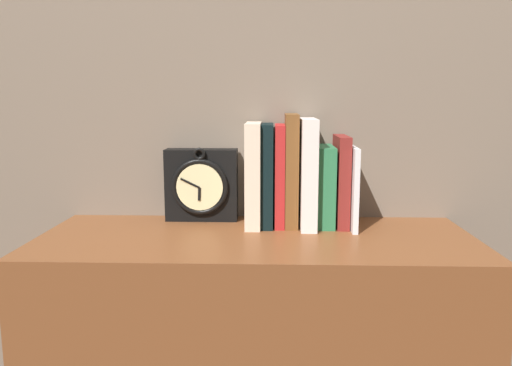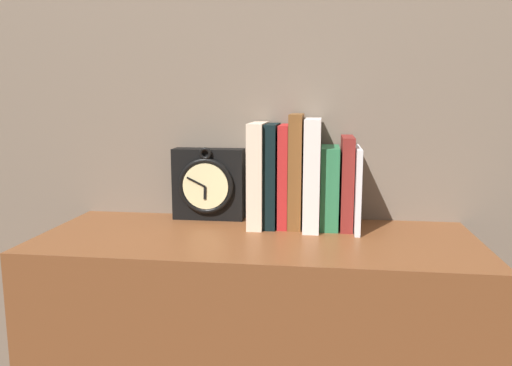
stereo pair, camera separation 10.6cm
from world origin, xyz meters
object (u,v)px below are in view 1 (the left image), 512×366
(book_slot2_red, at_px, (280,175))
(book_slot7_white, at_px, (351,186))
(book_slot4_white, at_px, (308,173))
(book_slot5_green, at_px, (324,186))
(book_slot3_brown, at_px, (291,170))
(clock, at_px, (202,185))
(book_slot0_cream, at_px, (253,174))
(book_slot1_black, at_px, (267,175))
(book_slot6_maroon, at_px, (341,181))

(book_slot2_red, height_order, book_slot7_white, book_slot2_red)
(book_slot4_white, bearing_deg, book_slot7_white, -1.26)
(book_slot5_green, bearing_deg, book_slot7_white, -12.90)
(book_slot3_brown, xyz_separation_m, book_slot7_white, (0.14, -0.01, -0.04))
(clock, bearing_deg, book_slot0_cream, -17.28)
(book_slot0_cream, height_order, book_slot3_brown, book_slot3_brown)
(book_slot1_black, xyz_separation_m, book_slot4_white, (0.09, -0.01, 0.01))
(clock, bearing_deg, book_slot1_black, -12.13)
(book_slot3_brown, relative_size, book_slot5_green, 1.40)
(book_slot4_white, bearing_deg, book_slot1_black, 173.69)
(clock, relative_size, book_slot2_red, 0.77)
(book_slot0_cream, relative_size, book_slot5_green, 1.29)
(book_slot2_red, relative_size, book_slot5_green, 1.26)
(book_slot4_white, bearing_deg, book_slot6_maroon, 7.72)
(clock, distance_m, book_slot2_red, 0.19)
(clock, height_order, book_slot3_brown, book_slot3_brown)
(book_slot2_red, height_order, book_slot5_green, book_slot2_red)
(book_slot1_black, distance_m, book_slot5_green, 0.14)
(book_slot0_cream, relative_size, book_slot7_white, 1.28)
(book_slot0_cream, distance_m, book_slot1_black, 0.03)
(clock, height_order, book_slot1_black, book_slot1_black)
(book_slot0_cream, distance_m, book_slot7_white, 0.23)
(book_slot7_white, bearing_deg, book_slot4_white, 178.74)
(book_slot3_brown, xyz_separation_m, book_slot4_white, (0.04, -0.01, -0.00))
(book_slot4_white, bearing_deg, book_slot0_cream, 177.77)
(clock, height_order, book_slot7_white, book_slot7_white)
(book_slot3_brown, distance_m, book_slot6_maroon, 0.12)
(book_slot0_cream, height_order, book_slot5_green, book_slot0_cream)
(book_slot1_black, bearing_deg, clock, 167.87)
(book_slot0_cream, bearing_deg, book_slot1_black, 9.91)
(book_slot1_black, xyz_separation_m, book_slot2_red, (0.03, 0.00, -0.00))
(book_slot0_cream, height_order, book_slot6_maroon, book_slot0_cream)
(book_slot1_black, distance_m, book_slot3_brown, 0.06)
(clock, xyz_separation_m, book_slot6_maroon, (0.33, -0.03, 0.02))
(book_slot7_white, bearing_deg, clock, 172.45)
(clock, height_order, book_slot4_white, book_slot4_white)
(book_slot7_white, bearing_deg, book_slot6_maroon, 149.53)
(book_slot1_black, xyz_separation_m, book_slot3_brown, (0.06, 0.00, 0.01))
(book_slot6_maroon, bearing_deg, clock, 174.15)
(book_slot5_green, bearing_deg, book_slot3_brown, 179.51)
(book_slot7_white, bearing_deg, book_slot1_black, 176.29)
(clock, height_order, book_slot2_red, book_slot2_red)
(book_slot2_red, xyz_separation_m, book_slot5_green, (0.10, -0.00, -0.02))
(clock, distance_m, book_slot6_maroon, 0.33)
(book_slot4_white, bearing_deg, book_slot3_brown, 161.92)
(clock, relative_size, book_slot7_white, 0.96)
(book_slot6_maroon, bearing_deg, book_slot5_green, 178.50)
(book_slot4_white, relative_size, book_slot7_white, 1.33)
(book_slot4_white, height_order, book_slot5_green, book_slot4_white)
(book_slot6_maroon, bearing_deg, book_slot3_brown, 179.18)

